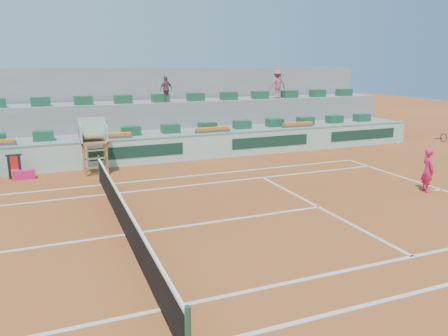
{
  "coord_description": "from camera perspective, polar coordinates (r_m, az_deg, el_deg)",
  "views": [
    {
      "loc": [
        -1.71,
        -11.66,
        4.72
      ],
      "look_at": [
        4.0,
        2.5,
        1.0
      ],
      "focal_mm": 35.0,
      "sensor_mm": 36.0,
      "label": 1
    }
  ],
  "objects": [
    {
      "name": "seat_row_upper",
      "position": [
        23.49,
        -17.92,
        8.4
      ],
      "size": [
        32.9,
        0.6,
        0.44
      ],
      "color": "#1B5233",
      "rests_on": "seating_tier_upper"
    },
    {
      "name": "spectator_mid",
      "position": [
        23.92,
        -7.56,
        10.16
      ],
      "size": [
        0.88,
        0.63,
        1.38
      ],
      "primitive_type": "imported",
      "rotation": [
        0.0,
        0.0,
        3.55
      ],
      "color": "#6A4651",
      "rests_on": "seating_tier_upper"
    },
    {
      "name": "tennis_net",
      "position": [
        12.5,
        -12.9,
        -6.26
      ],
      "size": [
        0.1,
        11.97,
        1.1
      ],
      "color": "black",
      "rests_on": "ground"
    },
    {
      "name": "seating_tier_upper",
      "position": [
        24.26,
        -17.77,
        4.94
      ],
      "size": [
        36.0,
        2.4,
        2.6
      ],
      "primitive_type": "cube",
      "color": "gray",
      "rests_on": "ground"
    },
    {
      "name": "ground",
      "position": [
        12.69,
        -12.77,
        -8.49
      ],
      "size": [
        90.0,
        90.0,
        0.0
      ],
      "primitive_type": "plane",
      "color": "brown",
      "rests_on": "ground"
    },
    {
      "name": "umpire_chair",
      "position": [
        19.49,
        -16.67,
        3.74
      ],
      "size": [
        1.1,
        0.9,
        2.4
      ],
      "color": "olive",
      "rests_on": "ground"
    },
    {
      "name": "flower_planters",
      "position": [
        20.93,
        -21.13,
        3.46
      ],
      "size": [
        26.8,
        0.36,
        0.28
      ],
      "color": "#4E4E4E",
      "rests_on": "seating_tier_lower"
    },
    {
      "name": "seat_row_lower",
      "position": [
        21.77,
        -17.25,
        4.36
      ],
      "size": [
        32.9,
        0.6,
        0.44
      ],
      "color": "#1B5233",
      "rests_on": "seating_tier_lower"
    },
    {
      "name": "tennis_player",
      "position": [
        17.81,
        25.09,
        -0.22
      ],
      "size": [
        0.57,
        0.91,
        2.28
      ],
      "color": "#D71C5C",
      "rests_on": "ground"
    },
    {
      "name": "spectator_right",
      "position": [
        26.46,
        7.0,
        10.82
      ],
      "size": [
        1.12,
        0.69,
        1.68
      ],
      "primitive_type": "imported",
      "rotation": [
        0.0,
        0.0,
        3.2
      ],
      "color": "#A2515D",
      "rests_on": "seating_tier_upper"
    },
    {
      "name": "court_lines",
      "position": [
        12.69,
        -12.77,
        -8.47
      ],
      "size": [
        23.89,
        11.09,
        0.01
      ],
      "color": "silver",
      "rests_on": "ground"
    },
    {
      "name": "advertising_hoarding",
      "position": [
        20.64,
        -16.71,
        1.69
      ],
      "size": [
        36.0,
        0.34,
        1.26
      ],
      "color": "#A8D3C1",
      "rests_on": "ground"
    },
    {
      "name": "towel_rack",
      "position": [
        19.94,
        -25.71,
        0.41
      ],
      "size": [
        0.61,
        0.1,
        1.03
      ],
      "color": "black",
      "rests_on": "ground"
    },
    {
      "name": "seating_tier_lower",
      "position": [
        22.8,
        -17.31,
        2.66
      ],
      "size": [
        36.0,
        4.0,
        1.2
      ],
      "primitive_type": "cube",
      "color": "gray",
      "rests_on": "ground"
    },
    {
      "name": "stadium_back_wall",
      "position": [
        25.74,
        -18.2,
        7.4
      ],
      "size": [
        36.0,
        0.4,
        4.4
      ],
      "primitive_type": "cube",
      "color": "gray",
      "rests_on": "ground"
    },
    {
      "name": "player_bag",
      "position": [
        19.83,
        -24.67,
        -0.79
      ],
      "size": [
        0.85,
        0.38,
        0.38
      ],
      "primitive_type": "cube",
      "color": "#D71C5C",
      "rests_on": "ground"
    }
  ]
}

